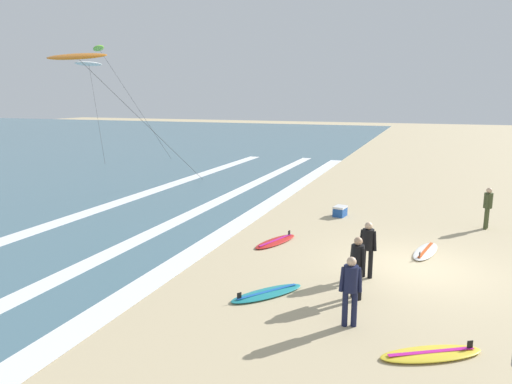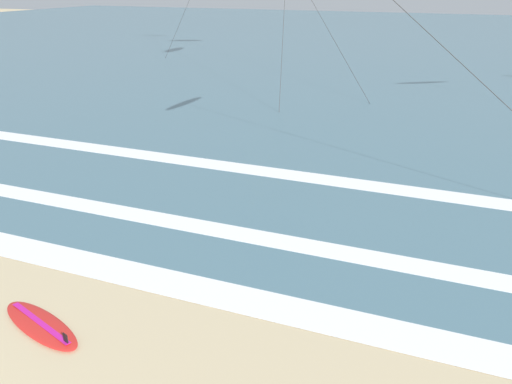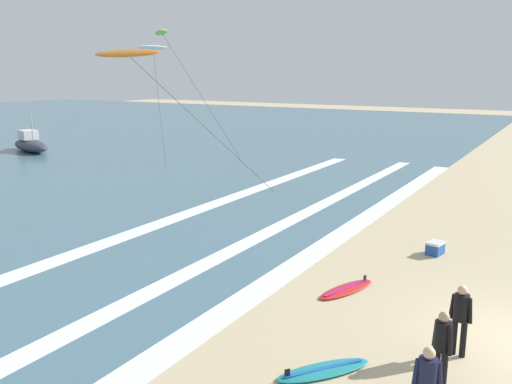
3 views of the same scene
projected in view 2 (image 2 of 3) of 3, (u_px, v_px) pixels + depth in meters
ocean_surface at (405, 43)px, 49.89m from camera, size 140.00×90.00×0.01m
wave_foam_shoreline at (73, 260)px, 11.66m from camera, size 46.17×0.90×0.01m
wave_foam_mid_break at (137, 215)px, 13.87m from camera, size 47.42×0.72×0.01m
wave_foam_outer_break at (281, 174)px, 16.78m from camera, size 41.64×0.86×0.01m
surfboard_right_spare at (41, 325)px, 9.44m from camera, size 2.18×1.24×0.25m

